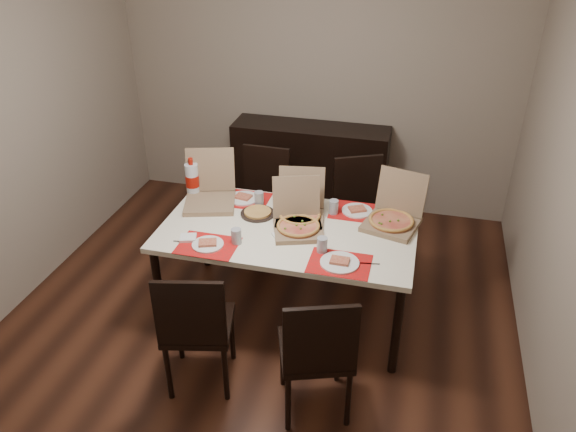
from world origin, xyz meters
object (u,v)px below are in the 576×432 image
(sideboard, at_px, (310,169))
(dining_table, at_px, (288,236))
(chair_far_left, at_px, (263,196))
(pizza_box_center, at_px, (298,223))
(chair_near_left, at_px, (196,325))
(chair_far_right, at_px, (360,207))
(soda_bottle, at_px, (192,180))
(dip_bowl, at_px, (302,213))
(chair_near_right, at_px, (317,351))

(sideboard, distance_m, dining_table, 1.64)
(chair_far_left, xyz_separation_m, pizza_box_center, (0.52, -0.85, 0.29))
(chair_near_left, xyz_separation_m, pizza_box_center, (0.44, 0.88, 0.29))
(chair_far_right, xyz_separation_m, soda_bottle, (-1.26, -0.55, 0.37))
(chair_far_right, bearing_deg, chair_near_left, -114.06)
(pizza_box_center, distance_m, dip_bowl, 0.21)
(dining_table, distance_m, chair_near_left, 0.97)
(sideboard, height_order, soda_bottle, soda_bottle)
(chair_near_right, height_order, soda_bottle, soda_bottle)
(dining_table, bearing_deg, soda_bottle, 160.23)
(chair_near_left, bearing_deg, dip_bowl, 68.84)
(chair_near_right, bearing_deg, chair_far_right, 89.81)
(sideboard, bearing_deg, chair_near_left, -94.08)
(dip_bowl, distance_m, soda_bottle, 0.92)
(chair_near_left, xyz_separation_m, chair_far_right, (0.78, 1.74, 0.00))
(dining_table, relative_size, chair_far_left, 1.94)
(chair_near_right, bearing_deg, dining_table, 113.98)
(sideboard, bearing_deg, chair_far_right, -51.73)
(sideboard, height_order, chair_near_left, chair_near_left)
(chair_far_right, height_order, dip_bowl, chair_far_right)
(pizza_box_center, bearing_deg, chair_far_right, 68.38)
(chair_near_left, distance_m, chair_near_right, 0.77)
(chair_near_right, bearing_deg, pizza_box_center, 110.10)
(sideboard, height_order, chair_far_right, chair_far_right)
(chair_near_left, relative_size, pizza_box_center, 2.00)
(sideboard, relative_size, dining_table, 0.83)
(dining_table, relative_size, chair_near_right, 1.94)
(chair_far_left, xyz_separation_m, dip_bowl, (0.50, -0.65, 0.25))
(dining_table, relative_size, chair_far_right, 1.94)
(chair_near_right, distance_m, chair_far_left, 1.96)
(chair_far_left, height_order, pizza_box_center, pizza_box_center)
(sideboard, relative_size, dip_bowl, 12.55)
(dining_table, relative_size, pizza_box_center, 3.88)
(sideboard, relative_size, chair_far_right, 1.61)
(chair_near_left, distance_m, pizza_box_center, 1.02)
(chair_near_right, xyz_separation_m, pizza_box_center, (-0.33, 0.91, 0.29))
(chair_near_right, distance_m, dip_bowl, 1.20)
(pizza_box_center, bearing_deg, chair_far_left, 121.11)
(chair_near_right, height_order, dip_bowl, chair_near_right)
(soda_bottle, bearing_deg, sideboard, 63.29)
(sideboard, distance_m, chair_near_right, 2.60)
(dining_table, xyz_separation_m, chair_far_left, (-0.44, 0.85, -0.17))
(chair_near_right, bearing_deg, chair_far_left, 115.68)
(dining_table, relative_size, dip_bowl, 15.06)
(chair_near_left, relative_size, soda_bottle, 2.93)
(chair_near_left, bearing_deg, chair_far_left, 92.64)
(chair_near_left, relative_size, chair_far_left, 1.00)
(pizza_box_center, bearing_deg, dip_bowl, 94.12)
(chair_far_right, bearing_deg, chair_far_left, -179.72)
(pizza_box_center, relative_size, soda_bottle, 1.46)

